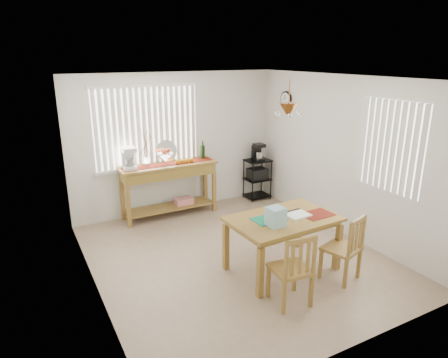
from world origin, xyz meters
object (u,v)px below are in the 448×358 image
wire_cart (257,175)px  chair_right (344,249)px  cart_items (258,152)px  chair_left (292,270)px  sideboard (169,177)px  dining_table (283,224)px

wire_cart → chair_right: bearing=-102.6°
cart_items → chair_left: (-1.67, -3.35, -0.53)m
sideboard → wire_cart: size_ratio=2.13×
sideboard → chair_right: size_ratio=1.92×
chair_right → sideboard: bearing=110.8°
cart_items → chair_left: 3.78m
wire_cart → chair_right: 3.30m
sideboard → dining_table: 2.68m
cart_items → chair_right: bearing=-102.6°
cart_items → dining_table: cart_items is taller
dining_table → chair_right: bearing=-47.2°
chair_left → dining_table: bearing=61.9°
sideboard → dining_table: sideboard is taller
wire_cart → sideboard: bearing=-179.4°
sideboard → wire_cart: 1.95m
chair_left → chair_right: chair_left is taller
dining_table → chair_right: (0.56, -0.60, -0.24)m
dining_table → chair_right: 0.86m
wire_cart → chair_right: chair_right is taller
wire_cart → chair_left: (-1.67, -3.34, -0.04)m
wire_cart → dining_table: bearing=-116.1°
dining_table → cart_items: bearing=64.0°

